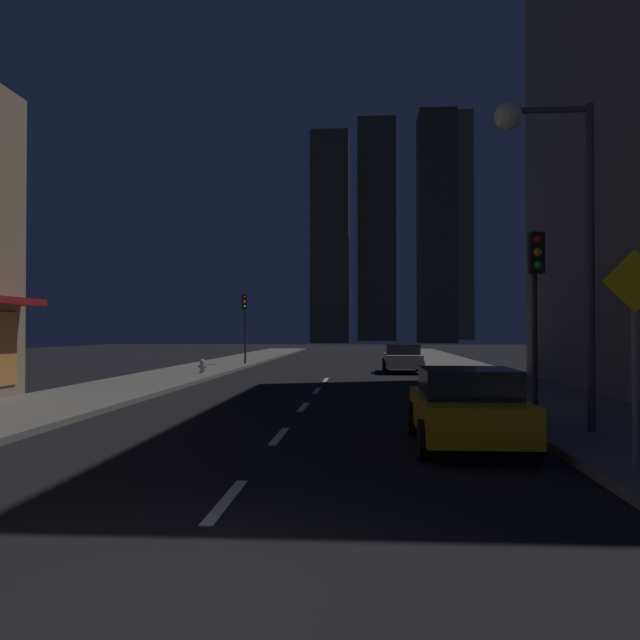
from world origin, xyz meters
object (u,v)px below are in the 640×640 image
(traffic_light_near_right, at_px, (536,283))
(pedestrian_crossing_sign, at_px, (635,339))
(traffic_light_far_left, at_px, (245,313))
(street_lamp_right, at_px, (548,184))
(car_parked_near, at_px, (467,407))
(fire_hydrant_far_left, at_px, (202,367))
(car_parked_far, at_px, (403,358))

(traffic_light_near_right, xyz_separation_m, pedestrian_crossing_sign, (0.10, -5.21, -1.18))
(traffic_light_far_left, height_order, pedestrian_crossing_sign, traffic_light_far_left)
(street_lamp_right, bearing_deg, traffic_light_near_right, 85.39)
(car_parked_near, bearing_deg, fire_hydrant_far_left, 117.09)
(street_lamp_right, bearing_deg, pedestrian_crossing_sign, -86.61)
(car_parked_far, bearing_deg, traffic_light_far_left, 148.91)
(car_parked_far, distance_m, fire_hydrant_far_left, 10.09)
(pedestrian_crossing_sign, bearing_deg, fire_hydrant_far_left, 118.49)
(pedestrian_crossing_sign, bearing_deg, car_parked_near, 127.40)
(car_parked_far, xyz_separation_m, street_lamp_right, (1.78, -20.86, 4.33))
(car_parked_near, distance_m, traffic_light_far_left, 29.03)
(car_parked_near, xyz_separation_m, car_parked_far, (0.00, 21.97, 0.00))
(car_parked_far, height_order, street_lamp_right, street_lamp_right)
(car_parked_near, bearing_deg, pedestrian_crossing_sign, -52.60)
(fire_hydrant_far_left, xyz_separation_m, pedestrian_crossing_sign, (11.50, -21.19, 1.56))
(car_parked_near, height_order, pedestrian_crossing_sign, pedestrian_crossing_sign)
(fire_hydrant_far_left, bearing_deg, pedestrian_crossing_sign, -61.51)
(fire_hydrant_far_left, distance_m, street_lamp_right, 21.30)
(fire_hydrant_far_left, height_order, traffic_light_far_left, traffic_light_far_left)
(car_parked_far, xyz_separation_m, traffic_light_far_left, (-9.10, 5.49, 2.45))
(street_lamp_right, bearing_deg, fire_hydrant_far_left, 122.85)
(traffic_light_far_left, distance_m, street_lamp_right, 28.57)
(street_lamp_right, bearing_deg, traffic_light_far_left, 112.44)
(car_parked_near, distance_m, traffic_light_near_right, 4.04)
(fire_hydrant_far_left, relative_size, traffic_light_far_left, 0.16)
(car_parked_near, relative_size, street_lamp_right, 0.64)
(traffic_light_far_left, relative_size, street_lamp_right, 0.64)
(traffic_light_far_left, bearing_deg, fire_hydrant_far_left, -92.58)
(fire_hydrant_far_left, relative_size, street_lamp_right, 0.10)
(street_lamp_right, bearing_deg, car_parked_far, 94.88)
(traffic_light_near_right, distance_m, street_lamp_right, 2.40)
(car_parked_near, height_order, traffic_light_near_right, traffic_light_near_right)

